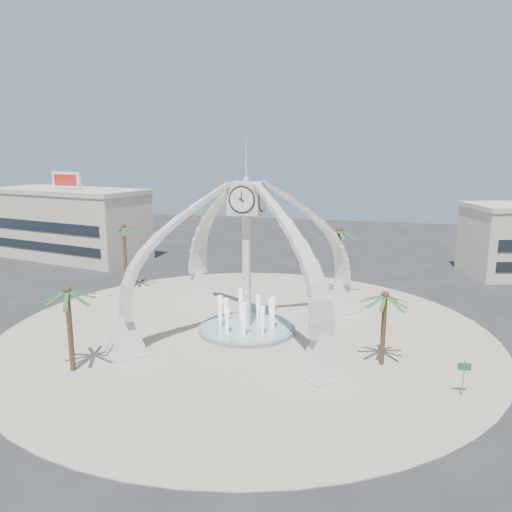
% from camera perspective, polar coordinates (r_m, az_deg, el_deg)
% --- Properties ---
extents(ground, '(140.00, 140.00, 0.00)m').
position_cam_1_polar(ground, '(41.88, -1.04, -8.61)').
color(ground, '#282828').
rests_on(ground, ground).
extents(plaza, '(40.00, 40.00, 0.06)m').
position_cam_1_polar(plaza, '(41.86, -1.04, -8.57)').
color(plaza, '#C9B495').
rests_on(plaza, ground).
extents(clock_tower, '(17.94, 17.94, 16.30)m').
position_cam_1_polar(clock_tower, '(40.06, -1.07, 0.12)').
color(clock_tower, beige).
rests_on(clock_tower, ground).
extents(fountain, '(8.00, 8.00, 3.62)m').
position_cam_1_polar(fountain, '(41.77, -1.04, -8.24)').
color(fountain, '#9C9C9F').
rests_on(fountain, ground).
extents(building_nw, '(23.75, 13.73, 11.90)m').
position_cam_1_polar(building_nw, '(74.15, -20.51, 3.54)').
color(building_nw, '#BFB195').
rests_on(building_nw, ground).
extents(palm_east, '(4.30, 4.30, 5.75)m').
position_cam_1_polar(palm_east, '(35.11, 14.55, -4.48)').
color(palm_east, brown).
rests_on(palm_east, ground).
extents(palm_west, '(5.06, 5.06, 7.67)m').
position_cam_1_polar(palm_west, '(53.89, -14.91, 3.12)').
color(palm_west, brown).
rests_on(palm_west, ground).
extents(palm_north, '(4.96, 4.96, 7.81)m').
position_cam_1_polar(palm_north, '(50.25, 9.54, 2.82)').
color(palm_north, brown).
rests_on(palm_north, ground).
extents(palm_south, '(5.00, 5.00, 6.42)m').
position_cam_1_polar(palm_south, '(35.15, -20.80, -3.84)').
color(palm_south, brown).
rests_on(palm_south, ground).
extents(street_sign, '(0.86, 0.13, 2.34)m').
position_cam_1_polar(street_sign, '(33.32, 22.67, -12.04)').
color(street_sign, slate).
rests_on(street_sign, ground).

